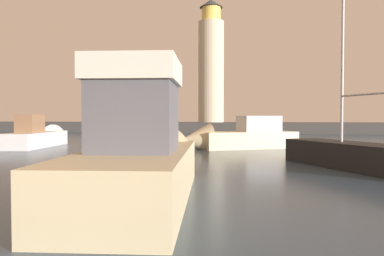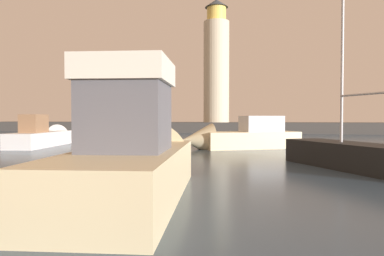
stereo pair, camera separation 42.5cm
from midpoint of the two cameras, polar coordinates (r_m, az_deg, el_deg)
ground_plane at (r=26.62m, az=5.13°, el=-2.96°), size 220.00×220.00×0.00m
breakwater at (r=51.19m, az=8.33°, el=0.08°), size 80.44×5.64×1.48m
lighthouse at (r=52.10m, az=4.16°, el=10.12°), size 3.67×3.67×17.58m
motorboat_0 at (r=29.59m, az=-21.90°, el=-1.23°), size 3.22×8.36×2.77m
motorboat_1 at (r=10.62m, az=-7.07°, el=-4.24°), size 3.69×9.53×4.11m
motorboat_2 at (r=24.89m, az=7.56°, el=-1.49°), size 8.43×5.80×2.75m
sailboat_moored at (r=16.32m, az=25.05°, el=-3.86°), size 5.15×6.91×12.16m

